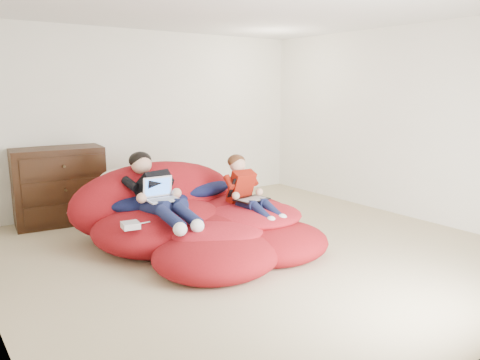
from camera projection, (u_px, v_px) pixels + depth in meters
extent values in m
cube|color=tan|center=(252.00, 260.00, 5.04)|extent=(5.10, 5.10, 0.25)
cube|color=white|center=(148.00, 119.00, 6.78)|extent=(5.10, 0.02, 2.50)
cube|color=white|center=(403.00, 122.00, 6.20)|extent=(0.02, 5.10, 2.50)
cube|color=silver|center=(253.00, 3.00, 4.53)|extent=(5.10, 5.10, 0.02)
cube|color=#331D0E|center=(59.00, 186.00, 5.91)|extent=(1.12, 0.64, 0.97)
cube|color=#331D0E|center=(67.00, 213.00, 5.74)|extent=(0.97, 0.11, 0.23)
cylinder|color=#4C3F26|center=(68.00, 213.00, 5.72)|extent=(0.04, 0.06, 0.03)
cube|color=#331D0E|center=(65.00, 190.00, 5.68)|extent=(0.97, 0.11, 0.23)
cylinder|color=#4C3F26|center=(66.00, 190.00, 5.67)|extent=(0.04, 0.06, 0.03)
cube|color=#331D0E|center=(64.00, 166.00, 5.63)|extent=(0.97, 0.11, 0.23)
cylinder|color=#4C3F26|center=(64.00, 166.00, 5.61)|extent=(0.04, 0.06, 0.03)
ellipsoid|color=#A31219|center=(164.00, 226.00, 5.09)|extent=(1.56, 1.40, 0.56)
ellipsoid|color=#A31219|center=(237.00, 218.00, 5.50)|extent=(1.34, 1.31, 0.49)
ellipsoid|color=#A31219|center=(224.00, 236.00, 4.90)|extent=(1.34, 1.07, 0.43)
ellipsoid|color=#A31219|center=(217.00, 254.00, 4.46)|extent=(1.26, 1.16, 0.42)
ellipsoid|color=#A31219|center=(274.00, 242.00, 4.84)|extent=(1.17, 1.07, 0.38)
ellipsoid|color=#A31219|center=(157.00, 200.00, 5.49)|extent=(2.06, 0.91, 0.91)
ellipsoid|color=#121740|center=(147.00, 200.00, 5.19)|extent=(0.97, 0.79, 0.25)
ellipsoid|color=#121740|center=(192.00, 188.00, 5.61)|extent=(0.96, 0.67, 0.23)
ellipsoid|color=red|center=(253.00, 214.00, 5.13)|extent=(1.06, 1.06, 0.19)
ellipsoid|color=red|center=(218.00, 232.00, 4.63)|extent=(0.95, 0.86, 0.17)
ellipsoid|color=silver|center=(118.00, 182.00, 5.47)|extent=(0.49, 0.31, 0.31)
cube|color=black|center=(149.00, 189.00, 5.02)|extent=(0.42, 0.53, 0.43)
sphere|color=tan|center=(141.00, 164.00, 5.11)|extent=(0.22, 0.22, 0.22)
ellipsoid|color=black|center=(140.00, 160.00, 5.13)|extent=(0.25, 0.24, 0.19)
cylinder|color=#12183A|center=(156.00, 208.00, 4.71)|extent=(0.23, 0.39, 0.20)
cylinder|color=#12183A|center=(171.00, 218.00, 4.46)|extent=(0.20, 0.37, 0.23)
sphere|color=white|center=(180.00, 229.00, 4.32)|extent=(0.13, 0.13, 0.13)
cylinder|color=#12183A|center=(172.00, 206.00, 4.82)|extent=(0.23, 0.39, 0.20)
cylinder|color=#12183A|center=(188.00, 215.00, 4.56)|extent=(0.20, 0.37, 0.23)
sphere|color=white|center=(197.00, 226.00, 4.43)|extent=(0.13, 0.13, 0.13)
cube|color=#9F1C0E|center=(241.00, 187.00, 5.26)|extent=(0.26, 0.27, 0.41)
sphere|color=tan|center=(237.00, 164.00, 5.27)|extent=(0.18, 0.18, 0.18)
ellipsoid|color=#452512|center=(236.00, 161.00, 5.28)|extent=(0.21, 0.19, 0.16)
cylinder|color=#12183A|center=(247.00, 206.00, 5.08)|extent=(0.12, 0.30, 0.17)
cylinder|color=#12183A|center=(262.00, 213.00, 4.87)|extent=(0.10, 0.29, 0.19)
sphere|color=white|center=(271.00, 221.00, 4.76)|extent=(0.11, 0.11, 0.11)
cylinder|color=#12183A|center=(258.00, 204.00, 5.17)|extent=(0.12, 0.30, 0.17)
cylinder|color=#12183A|center=(273.00, 211.00, 4.96)|extent=(0.10, 0.29, 0.19)
sphere|color=white|center=(282.00, 219.00, 4.85)|extent=(0.11, 0.11, 0.11)
cube|color=silver|center=(163.00, 200.00, 4.76)|extent=(0.32, 0.23, 0.01)
cube|color=gray|center=(164.00, 199.00, 4.75)|extent=(0.27, 0.13, 0.00)
cube|color=silver|center=(158.00, 187.00, 4.84)|extent=(0.32, 0.06, 0.22)
cube|color=#3E76D4|center=(158.00, 187.00, 4.83)|extent=(0.28, 0.04, 0.18)
cube|color=black|center=(252.00, 199.00, 5.12)|extent=(0.39, 0.30, 0.01)
cube|color=gray|center=(252.00, 199.00, 5.11)|extent=(0.32, 0.18, 0.00)
cube|color=black|center=(242.00, 186.00, 5.24)|extent=(0.37, 0.17, 0.23)
cube|color=teal|center=(242.00, 186.00, 5.23)|extent=(0.32, 0.13, 0.18)
cube|color=silver|center=(131.00, 225.00, 4.44)|extent=(0.18, 0.18, 0.06)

